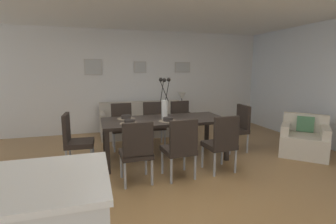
{
  "coord_description": "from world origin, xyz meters",
  "views": [
    {
      "loc": [
        -1.01,
        -3.38,
        1.63
      ],
      "look_at": [
        0.33,
        1.06,
        0.83
      ],
      "focal_mm": 26.87,
      "sensor_mm": 36.0,
      "label": 1
    }
  ],
  "objects_px": {
    "sofa": "(143,123)",
    "bowl_near_right": "(126,117)",
    "dining_chair_head_east": "(238,126)",
    "framed_picture_center": "(140,67)",
    "dining_chair_near_right": "(122,124)",
    "centerpiece_vase": "(165,103)",
    "bowl_far_left": "(168,119)",
    "dining_chair_far_left": "(180,146)",
    "dining_chair_mid_right": "(182,120)",
    "dining_table": "(165,123)",
    "table_lamp": "(182,97)",
    "bowl_near_left": "(129,121)",
    "side_table": "(182,121)",
    "dining_chair_far_right": "(154,122)",
    "armchair": "(304,140)",
    "framed_picture_right": "(182,67)",
    "dining_chair_head_west": "(74,138)",
    "dining_chair_near_left": "(137,149)",
    "framed_picture_left": "(93,67)",
    "dining_chair_mid_left": "(222,141)"
  },
  "relations": [
    {
      "from": "sofa",
      "to": "bowl_near_right",
      "type": "bearing_deg",
      "value": -110.75
    },
    {
      "from": "dining_chair_head_east",
      "to": "sofa",
      "type": "relative_size",
      "value": 0.45
    },
    {
      "from": "framed_picture_center",
      "to": "dining_chair_near_right",
      "type": "bearing_deg",
      "value": -114.88
    },
    {
      "from": "centerpiece_vase",
      "to": "bowl_far_left",
      "type": "height_order",
      "value": "centerpiece_vase"
    },
    {
      "from": "dining_chair_far_left",
      "to": "dining_chair_mid_right",
      "type": "xyz_separation_m",
      "value": [
        0.66,
        1.78,
        0.0
      ]
    },
    {
      "from": "dining_table",
      "to": "dining_chair_head_east",
      "type": "xyz_separation_m",
      "value": [
        1.53,
        0.02,
        -0.16
      ]
    },
    {
      "from": "centerpiece_vase",
      "to": "bowl_far_left",
      "type": "xyz_separation_m",
      "value": [
        -0.0,
        -0.22,
        -0.24
      ]
    },
    {
      "from": "dining_chair_far_left",
      "to": "table_lamp",
      "type": "xyz_separation_m",
      "value": [
        1.02,
        2.78,
        0.38
      ]
    },
    {
      "from": "bowl_near_left",
      "to": "centerpiece_vase",
      "type": "bearing_deg",
      "value": 18.03
    },
    {
      "from": "bowl_near_left",
      "to": "side_table",
      "type": "bearing_deg",
      "value": 51.46
    },
    {
      "from": "dining_chair_far_right",
      "to": "bowl_near_left",
      "type": "height_order",
      "value": "dining_chair_far_right"
    },
    {
      "from": "armchair",
      "to": "framed_picture_right",
      "type": "distance_m",
      "value": 3.49
    },
    {
      "from": "dining_chair_far_right",
      "to": "bowl_far_left",
      "type": "distance_m",
      "value": 1.14
    },
    {
      "from": "dining_chair_head_east",
      "to": "side_table",
      "type": "distance_m",
      "value": 1.95
    },
    {
      "from": "bowl_near_left",
      "to": "bowl_near_right",
      "type": "height_order",
      "value": "same"
    },
    {
      "from": "dining_chair_near_right",
      "to": "armchair",
      "type": "bearing_deg",
      "value": -23.41
    },
    {
      "from": "dining_chair_far_right",
      "to": "centerpiece_vase",
      "type": "xyz_separation_m",
      "value": [
        -0.01,
        -0.89,
        0.51
      ]
    },
    {
      "from": "dining_chair_head_west",
      "to": "dining_chair_head_east",
      "type": "relative_size",
      "value": 1.0
    },
    {
      "from": "bowl_far_left",
      "to": "sofa",
      "type": "bearing_deg",
      "value": 91.39
    },
    {
      "from": "bowl_far_left",
      "to": "sofa",
      "type": "relative_size",
      "value": 0.08
    },
    {
      "from": "dining_chair_head_west",
      "to": "sofa",
      "type": "relative_size",
      "value": 0.45
    },
    {
      "from": "dining_chair_head_west",
      "to": "armchair",
      "type": "height_order",
      "value": "dining_chair_head_west"
    },
    {
      "from": "table_lamp",
      "to": "sofa",
      "type": "bearing_deg",
      "value": -177.24
    },
    {
      "from": "dining_chair_far_right",
      "to": "sofa",
      "type": "bearing_deg",
      "value": 93.77
    },
    {
      "from": "dining_chair_near_left",
      "to": "framed_picture_right",
      "type": "distance_m",
      "value": 3.86
    },
    {
      "from": "dining_chair_mid_right",
      "to": "bowl_near_left",
      "type": "height_order",
      "value": "dining_chair_mid_right"
    },
    {
      "from": "dining_chair_head_west",
      "to": "centerpiece_vase",
      "type": "relative_size",
      "value": 1.25
    },
    {
      "from": "bowl_near_left",
      "to": "dining_chair_head_west",
      "type": "bearing_deg",
      "value": 167.84
    },
    {
      "from": "dining_chair_head_east",
      "to": "framed_picture_left",
      "type": "bearing_deg",
      "value": 139.67
    },
    {
      "from": "table_lamp",
      "to": "framed_picture_left",
      "type": "height_order",
      "value": "framed_picture_left"
    },
    {
      "from": "dining_chair_far_left",
      "to": "bowl_near_left",
      "type": "xyz_separation_m",
      "value": [
        -0.64,
        0.69,
        0.27
      ]
    },
    {
      "from": "dining_chair_head_west",
      "to": "centerpiece_vase",
      "type": "xyz_separation_m",
      "value": [
        1.54,
        0.03,
        0.51
      ]
    },
    {
      "from": "dining_chair_far_right",
      "to": "side_table",
      "type": "bearing_deg",
      "value": 44.84
    },
    {
      "from": "dining_chair_far_right",
      "to": "bowl_far_left",
      "type": "relative_size",
      "value": 5.41
    },
    {
      "from": "dining_chair_far_left",
      "to": "bowl_near_right",
      "type": "xyz_separation_m",
      "value": [
        -0.64,
        1.12,
        0.27
      ]
    },
    {
      "from": "dining_chair_near_left",
      "to": "framed_picture_left",
      "type": "relative_size",
      "value": 2.16
    },
    {
      "from": "bowl_far_left",
      "to": "table_lamp",
      "type": "bearing_deg",
      "value": 64.32
    },
    {
      "from": "dining_chair_near_right",
      "to": "framed_picture_left",
      "type": "xyz_separation_m",
      "value": [
        -0.51,
        1.43,
        1.16
      ]
    },
    {
      "from": "bowl_near_right",
      "to": "table_lamp",
      "type": "xyz_separation_m",
      "value": [
        1.66,
        1.66,
        0.11
      ]
    },
    {
      "from": "dining_chair_mid_left",
      "to": "bowl_near_right",
      "type": "relative_size",
      "value": 5.41
    },
    {
      "from": "bowl_near_left",
      "to": "dining_chair_mid_right",
      "type": "bearing_deg",
      "value": 39.79
    },
    {
      "from": "bowl_far_left",
      "to": "framed_picture_right",
      "type": "relative_size",
      "value": 0.39
    },
    {
      "from": "centerpiece_vase",
      "to": "framed_picture_left",
      "type": "bearing_deg",
      "value": 116.99
    },
    {
      "from": "dining_chair_mid_left",
      "to": "dining_chair_far_right",
      "type": "bearing_deg",
      "value": 111.28
    },
    {
      "from": "dining_chair_near_left",
      "to": "dining_chair_head_east",
      "type": "height_order",
      "value": "same"
    },
    {
      "from": "dining_chair_head_east",
      "to": "dining_chair_far_right",
      "type": "bearing_deg",
      "value": 150.02
    },
    {
      "from": "bowl_near_right",
      "to": "framed_picture_right",
      "type": "bearing_deg",
      "value": 48.79
    },
    {
      "from": "dining_chair_far_right",
      "to": "framed_picture_center",
      "type": "xyz_separation_m",
      "value": [
        -0.01,
        1.42,
        1.16
      ]
    },
    {
      "from": "dining_chair_near_right",
      "to": "bowl_near_left",
      "type": "bearing_deg",
      "value": -89.91
    },
    {
      "from": "dining_chair_mid_right",
      "to": "table_lamp",
      "type": "distance_m",
      "value": 1.13
    }
  ]
}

